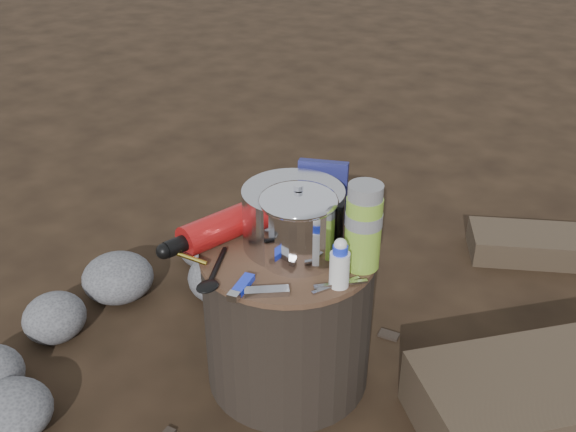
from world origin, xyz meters
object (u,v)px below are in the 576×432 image
Objects in this scene: fuel_bottle at (226,225)px; travel_mug at (363,227)px; stump at (288,316)px; thermos at (363,227)px; camping_pot at (298,224)px.

fuel_bottle is 2.87× the size of travel_mug.
stump is at bearing -137.24° from travel_mug.
thermos reaches higher than travel_mug.
stump is 2.36× the size of camping_pot.
camping_pot is 0.87× the size of thermos.
camping_pot reaches higher than travel_mug.
fuel_bottle is (-0.19, -0.04, -0.05)m from camping_pot.
camping_pot is 0.20m from fuel_bottle.
thermos is at bearing 28.05° from fuel_bottle.
travel_mug is at bearing 42.76° from stump.
fuel_bottle is at bearing -149.84° from travel_mug.
fuel_bottle is 0.33m from travel_mug.
camping_pot is at bearing 23.54° from fuel_bottle.
camping_pot is (0.03, -0.01, 0.28)m from stump.
camping_pot is 1.61× the size of travel_mug.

